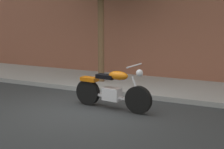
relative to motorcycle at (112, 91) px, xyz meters
name	(u,v)px	position (x,y,z in m)	size (l,w,h in m)	color
ground_plane	(85,110)	(-0.56, -0.37, -0.47)	(60.00, 60.00, 0.00)	#303335
sidewalk	(131,84)	(-0.56, 2.56, -0.40)	(24.55, 2.65, 0.14)	#999999
motorcycle	(112,91)	(0.00, 0.00, 0.00)	(2.15, 0.70, 1.17)	black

